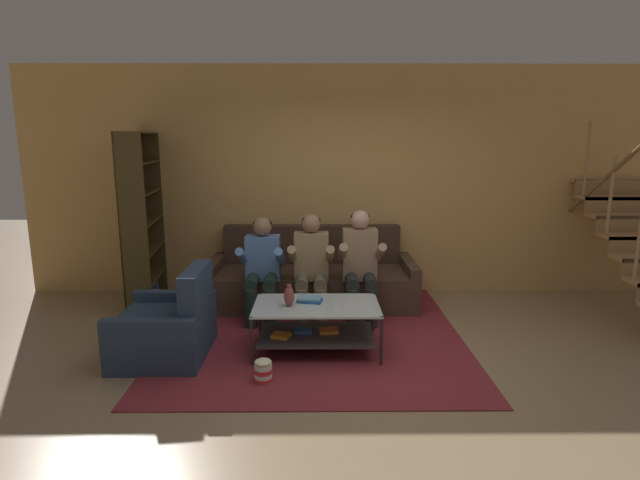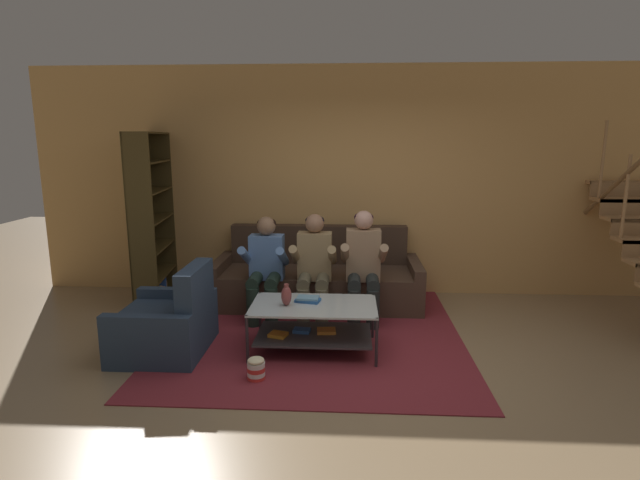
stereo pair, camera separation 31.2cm
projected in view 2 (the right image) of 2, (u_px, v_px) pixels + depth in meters
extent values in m
plane|color=#957B5A|center=(362.00, 375.00, 4.30)|extent=(16.80, 16.80, 0.00)
cube|color=tan|center=(359.00, 182.00, 6.41)|extent=(8.40, 0.12, 2.90)
cube|color=#AF8051|center=(636.00, 200.00, 5.91)|extent=(0.95, 0.29, 0.04)
cube|color=#AF8051|center=(625.00, 182.00, 6.16)|extent=(0.95, 0.29, 0.04)
cube|color=#9A7147|center=(630.00, 189.00, 6.04)|extent=(0.95, 0.02, 0.19)
cylinder|color=#AF8051|center=(626.00, 197.00, 5.36)|extent=(0.04, 0.04, 0.90)
cylinder|color=#AF8051|center=(603.00, 160.00, 5.84)|extent=(0.04, 0.04, 0.90)
cylinder|color=brown|center=(637.00, 164.00, 5.14)|extent=(0.05, 2.04, 1.35)
cube|color=#473327|center=(317.00, 287.00, 6.09)|extent=(2.23, 0.95, 0.43)
cube|color=#3C2C21|center=(319.00, 244.00, 6.38)|extent=(2.23, 0.18, 0.49)
cube|color=#473327|center=(222.00, 281.00, 6.15)|extent=(0.13, 0.95, 0.55)
cube|color=#473327|center=(414.00, 284.00, 6.02)|extent=(0.13, 0.95, 0.55)
cylinder|color=#1D2D24|center=(253.00, 307.00, 5.36)|extent=(0.14, 0.14, 0.43)
cylinder|color=#1D2D24|center=(271.00, 308.00, 5.35)|extent=(0.14, 0.14, 0.43)
cylinder|color=#1D2D24|center=(255.00, 280.00, 5.49)|extent=(0.14, 0.42, 0.14)
cylinder|color=#1D2D24|center=(273.00, 280.00, 5.48)|extent=(0.14, 0.42, 0.14)
cube|color=#557AB3|center=(267.00, 257.00, 5.64)|extent=(0.38, 0.22, 0.50)
cylinder|color=#557AB3|center=(246.00, 256.00, 5.47)|extent=(0.09, 0.49, 0.31)
cylinder|color=#557AB3|center=(283.00, 257.00, 5.45)|extent=(0.09, 0.49, 0.31)
sphere|color=#8B674C|center=(266.00, 226.00, 5.57)|extent=(0.21, 0.21, 0.21)
ellipsoid|color=black|center=(267.00, 223.00, 5.59)|extent=(0.21, 0.21, 0.13)
cylinder|color=brown|center=(303.00, 308.00, 5.33)|extent=(0.14, 0.14, 0.43)
cylinder|color=brown|center=(322.00, 309.00, 5.32)|extent=(0.14, 0.14, 0.43)
cylinder|color=brown|center=(304.00, 281.00, 5.46)|extent=(0.14, 0.42, 0.14)
cylinder|color=brown|center=(323.00, 281.00, 5.45)|extent=(0.14, 0.42, 0.14)
cube|color=#947B55|center=(315.00, 256.00, 5.61)|extent=(0.38, 0.22, 0.54)
cylinder|color=#947B55|center=(295.00, 255.00, 5.44)|extent=(0.09, 0.49, 0.31)
cylinder|color=#947B55|center=(332.00, 255.00, 5.41)|extent=(0.09, 0.49, 0.31)
sphere|color=#946A51|center=(315.00, 223.00, 5.54)|extent=(0.21, 0.21, 0.21)
ellipsoid|color=black|center=(315.00, 221.00, 5.55)|extent=(0.21, 0.21, 0.13)
cylinder|color=#222726|center=(354.00, 309.00, 5.30)|extent=(0.14, 0.14, 0.43)
cylinder|color=#222726|center=(373.00, 310.00, 5.29)|extent=(0.14, 0.14, 0.43)
cylinder|color=#222726|center=(354.00, 281.00, 5.43)|extent=(0.14, 0.42, 0.14)
cylinder|color=#222726|center=(373.00, 282.00, 5.42)|extent=(0.14, 0.42, 0.14)
cube|color=#98795C|center=(363.00, 255.00, 5.58)|extent=(0.38, 0.22, 0.58)
cylinder|color=#98795C|center=(345.00, 253.00, 5.40)|extent=(0.09, 0.49, 0.31)
cylinder|color=#98795C|center=(383.00, 254.00, 5.38)|extent=(0.09, 0.49, 0.31)
sphere|color=tan|center=(364.00, 220.00, 5.50)|extent=(0.21, 0.21, 0.21)
ellipsoid|color=black|center=(364.00, 217.00, 5.51)|extent=(0.21, 0.21, 0.13)
cube|color=silver|center=(314.00, 305.00, 4.70)|extent=(1.18, 0.69, 0.02)
cube|color=#3D393C|center=(314.00, 335.00, 4.76)|extent=(1.08, 0.63, 0.02)
cylinder|color=#2D252A|center=(247.00, 340.00, 4.45)|extent=(0.03, 0.03, 0.46)
cylinder|color=#2D252A|center=(377.00, 343.00, 4.39)|extent=(0.03, 0.03, 0.46)
cylinder|color=#2D252A|center=(260.00, 314.00, 5.10)|extent=(0.03, 0.03, 0.46)
cylinder|color=#2D252A|center=(373.00, 317.00, 5.03)|extent=(0.03, 0.03, 0.46)
cube|color=orange|center=(278.00, 335.00, 4.69)|extent=(0.19, 0.17, 0.03)
cube|color=#3161B1|center=(302.00, 330.00, 4.79)|extent=(0.17, 0.13, 0.03)
cube|color=orange|center=(326.00, 331.00, 4.78)|extent=(0.19, 0.15, 0.03)
cube|color=maroon|center=(315.00, 327.00, 5.36)|extent=(3.00, 3.38, 0.01)
cube|color=#8A5660|center=(315.00, 327.00, 5.36)|extent=(1.65, 1.86, 0.00)
ellipsoid|color=brown|center=(286.00, 296.00, 4.65)|extent=(0.10, 0.10, 0.19)
cylinder|color=brown|center=(286.00, 286.00, 4.64)|extent=(0.04, 0.04, 0.04)
cube|color=#2A60AD|center=(308.00, 300.00, 4.78)|extent=(0.26, 0.19, 0.03)
cube|color=#689AB8|center=(308.00, 298.00, 4.77)|extent=(0.22, 0.15, 0.02)
cube|color=#433619|center=(141.00, 226.00, 5.57)|extent=(0.30, 0.06, 2.07)
cube|color=#433619|center=(162.00, 213.00, 6.55)|extent=(0.30, 0.06, 2.07)
cube|color=#433619|center=(141.00, 219.00, 6.05)|extent=(0.14, 1.02, 2.07)
cube|color=#433619|center=(158.00, 300.00, 6.27)|extent=(0.41, 1.01, 0.02)
cube|color=#433619|center=(156.00, 274.00, 6.20)|extent=(0.41, 1.01, 0.02)
cube|color=#433619|center=(154.00, 247.00, 6.13)|extent=(0.41, 1.01, 0.02)
cube|color=#433619|center=(152.00, 219.00, 6.06)|extent=(0.41, 1.01, 0.02)
cube|color=#433619|center=(150.00, 191.00, 5.99)|extent=(0.41, 1.01, 0.02)
cube|color=#433619|center=(148.00, 162.00, 5.92)|extent=(0.41, 1.01, 0.02)
cube|color=#433619|center=(147.00, 133.00, 5.86)|extent=(0.41, 1.01, 0.02)
cube|color=#2C2B29|center=(147.00, 301.00, 5.79)|extent=(0.26, 0.07, 0.24)
cube|color=silver|center=(148.00, 301.00, 5.83)|extent=(0.26, 0.06, 0.23)
cube|color=orange|center=(149.00, 301.00, 5.87)|extent=(0.26, 0.06, 0.20)
cube|color=#7794BA|center=(151.00, 298.00, 5.90)|extent=(0.24, 0.06, 0.25)
cube|color=gold|center=(151.00, 297.00, 5.95)|extent=(0.25, 0.06, 0.25)
cube|color=olive|center=(154.00, 296.00, 5.99)|extent=(0.20, 0.05, 0.25)
cube|color=gold|center=(152.00, 296.00, 6.03)|extent=(0.27, 0.08, 0.21)
cube|color=#3651BA|center=(156.00, 296.00, 6.09)|extent=(0.22, 0.05, 0.19)
cube|color=orange|center=(157.00, 294.00, 6.12)|extent=(0.20, 0.05, 0.20)
cube|color=#9D724D|center=(155.00, 294.00, 6.16)|extent=(0.26, 0.07, 0.17)
cube|color=#2750B2|center=(158.00, 289.00, 6.19)|extent=(0.21, 0.06, 0.29)
cube|color=#976E47|center=(158.00, 290.00, 6.23)|extent=(0.24, 0.06, 0.24)
cube|color=#27374E|center=(164.00, 331.00, 4.73)|extent=(0.81, 0.70, 0.40)
cube|color=#27374E|center=(195.00, 289.00, 4.63)|extent=(0.16, 0.69, 0.44)
cube|color=#27374E|center=(178.00, 312.00, 5.12)|extent=(0.80, 0.11, 0.50)
cube|color=#27374E|center=(147.00, 343.00, 4.33)|extent=(0.80, 0.11, 0.50)
cylinder|color=red|center=(256.00, 377.00, 4.20)|extent=(0.15, 0.15, 0.04)
cylinder|color=white|center=(256.00, 373.00, 4.20)|extent=(0.15, 0.15, 0.04)
cylinder|color=red|center=(256.00, 369.00, 4.19)|extent=(0.15, 0.15, 0.04)
cylinder|color=white|center=(256.00, 365.00, 4.18)|extent=(0.15, 0.15, 0.04)
ellipsoid|color=beige|center=(256.00, 360.00, 4.17)|extent=(0.14, 0.14, 0.05)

